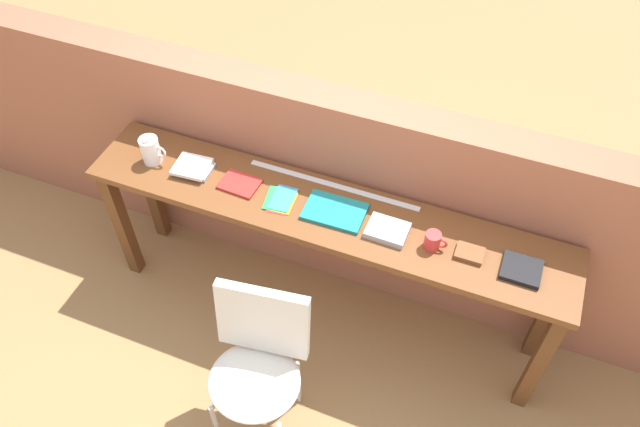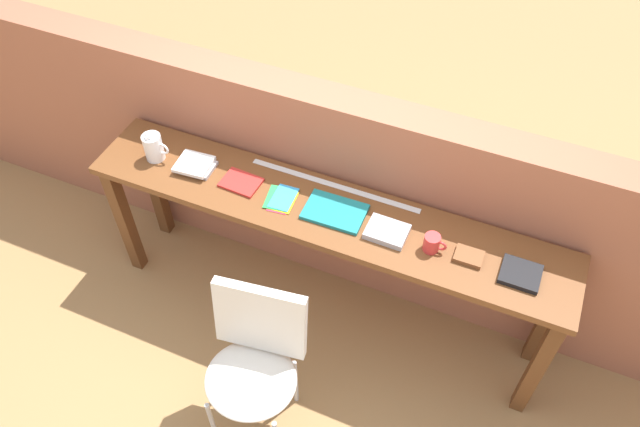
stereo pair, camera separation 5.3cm
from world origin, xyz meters
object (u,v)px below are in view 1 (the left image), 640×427
object	(u,v)px
pitcher_white	(151,150)
leather_journal_brown	(470,253)
book_open_centre	(335,211)
magazine_cycling	(240,184)
mug	(433,241)
book_stack_leftmost	(193,167)
pamphlet_pile_colourful	(281,200)
chair_white_moulded	(257,361)
book_repair_rightmost	(521,270)

from	to	relation	value
pitcher_white	leather_journal_brown	size ratio (longest dim) A/B	1.41
pitcher_white	book_open_centre	bearing A→B (deg)	0.57
book_open_centre	leather_journal_brown	bearing A→B (deg)	-2.49
pitcher_white	magazine_cycling	size ratio (longest dim) A/B	0.94
mug	leather_journal_brown	size ratio (longest dim) A/B	0.85
book_stack_leftmost	pamphlet_pile_colourful	distance (m)	0.51
chair_white_moulded	book_repair_rightmost	distance (m)	1.28
magazine_cycling	book_repair_rightmost	world-z (taller)	book_repair_rightmost
chair_white_moulded	leather_journal_brown	size ratio (longest dim) A/B	6.86
mug	magazine_cycling	bearing A→B (deg)	178.30
book_stack_leftmost	leather_journal_brown	distance (m)	1.46
pamphlet_pile_colourful	mug	size ratio (longest dim) A/B	1.74
chair_white_moulded	pamphlet_pile_colourful	world-z (taller)	same
magazine_cycling	leather_journal_brown	distance (m)	1.19
book_stack_leftmost	pamphlet_pile_colourful	xyz separation A→B (m)	(0.51, -0.03, -0.01)
book_stack_leftmost	leather_journal_brown	size ratio (longest dim) A/B	1.52
pamphlet_pile_colourful	book_repair_rightmost	xyz separation A→B (m)	(1.19, 0.00, 0.01)
chair_white_moulded	magazine_cycling	distance (m)	0.89
magazine_cycling	leather_journal_brown	world-z (taller)	leather_journal_brown
chair_white_moulded	book_open_centre	world-z (taller)	book_open_centre
book_repair_rightmost	pamphlet_pile_colourful	bearing A→B (deg)	179.99
book_stack_leftmost	mug	size ratio (longest dim) A/B	1.80
leather_journal_brown	pitcher_white	bearing A→B (deg)	179.36
mug	book_repair_rightmost	world-z (taller)	mug
book_open_centre	leather_journal_brown	distance (m)	0.67
book_stack_leftmost	mug	distance (m)	1.29
book_stack_leftmost	mug	world-z (taller)	mug
pitcher_white	leather_journal_brown	world-z (taller)	pitcher_white
chair_white_moulded	pamphlet_pile_colourful	xyz separation A→B (m)	(-0.16, 0.68, 0.36)
pitcher_white	book_open_centre	distance (m)	1.02
book_stack_leftmost	magazine_cycling	xyz separation A→B (m)	(0.27, -0.01, -0.01)
pamphlet_pile_colourful	pitcher_white	bearing A→B (deg)	178.79
book_repair_rightmost	pitcher_white	bearing A→B (deg)	179.44
pitcher_white	book_stack_leftmost	size ratio (longest dim) A/B	0.93
pitcher_white	book_stack_leftmost	world-z (taller)	pitcher_white
book_open_centre	leather_journal_brown	size ratio (longest dim) A/B	2.29
pitcher_white	chair_white_moulded	bearing A→B (deg)	-37.44
book_open_centre	leather_journal_brown	xyz separation A→B (m)	(0.67, -0.01, 0.00)
pamphlet_pile_colourful	leather_journal_brown	bearing A→B (deg)	0.69
book_open_centre	mug	world-z (taller)	mug
magazine_cycling	leather_journal_brown	size ratio (longest dim) A/B	1.51
chair_white_moulded	book_open_centre	size ratio (longest dim) A/B	3.00
magazine_cycling	book_open_centre	distance (m)	0.52
magazine_cycling	mug	xyz separation A→B (m)	(1.02, -0.03, 0.04)
chair_white_moulded	pitcher_white	world-z (taller)	pitcher_white
chair_white_moulded	book_repair_rightmost	xyz separation A→B (m)	(1.02, 0.68, 0.37)
book_repair_rightmost	mug	bearing A→B (deg)	-178.67
pitcher_white	leather_journal_brown	bearing A→B (deg)	-0.15
pamphlet_pile_colourful	leather_journal_brown	size ratio (longest dim) A/B	1.47
pitcher_white	pamphlet_pile_colourful	distance (m)	0.75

